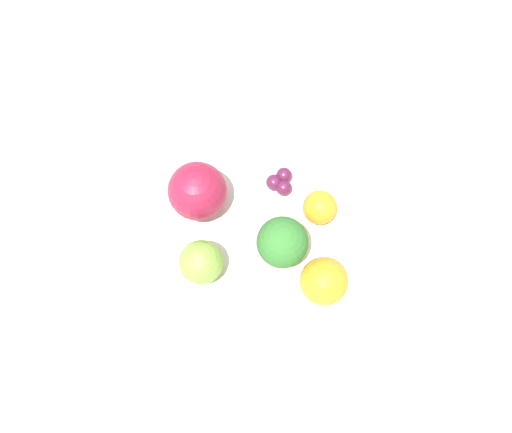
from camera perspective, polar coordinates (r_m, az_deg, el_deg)
name	(u,v)px	position (r m, az deg, el deg)	size (l,w,h in m)	color
ground_plane	(256,236)	(0.61, 0.00, -2.25)	(6.00, 6.00, 0.00)	gray
table_surface	(256,234)	(0.60, 0.00, -1.96)	(1.20, 1.20, 0.02)	silver
bowl	(256,225)	(0.57, 0.00, -1.03)	(0.27, 0.27, 0.04)	silver
broccoli	(283,242)	(0.50, 3.09, -2.98)	(0.05, 0.05, 0.07)	#8CB76B
apple_red	(197,191)	(0.53, -6.71, 2.90)	(0.06, 0.06, 0.06)	maroon
apple_green	(201,262)	(0.52, -6.31, -5.22)	(0.05, 0.05, 0.05)	olive
orange_front	(324,281)	(0.51, 7.75, -7.35)	(0.05, 0.05, 0.05)	orange
orange_back	(320,207)	(0.54, 7.30, 1.03)	(0.04, 0.04, 0.04)	orange
grape_cluster	(281,182)	(0.56, 2.82, 3.99)	(0.03, 0.03, 0.02)	#511938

